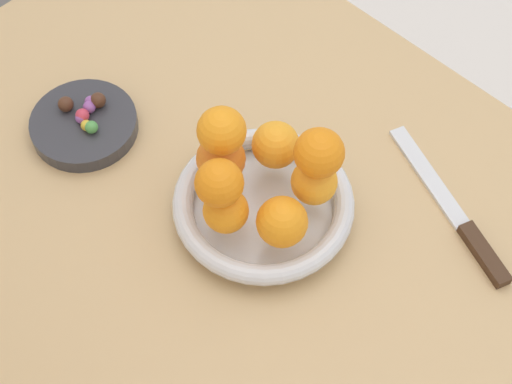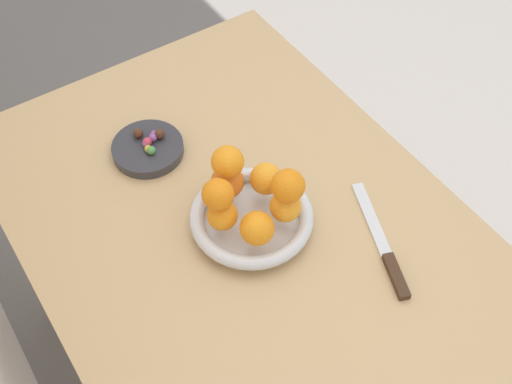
% 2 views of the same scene
% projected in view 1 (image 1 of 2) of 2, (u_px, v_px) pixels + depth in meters
% --- Properties ---
extents(dining_table, '(1.10, 0.76, 0.74)m').
position_uv_depth(dining_table, '(257.00, 252.00, 1.07)').
color(dining_table, tan).
rests_on(dining_table, ground_plane).
extents(fruit_bowl, '(0.23, 0.23, 0.04)m').
position_uv_depth(fruit_bowl, '(263.00, 205.00, 0.98)').
color(fruit_bowl, silver).
rests_on(fruit_bowl, dining_table).
extents(candy_dish, '(0.15, 0.15, 0.02)m').
position_uv_depth(candy_dish, '(84.00, 125.00, 1.07)').
color(candy_dish, '#333338').
rests_on(candy_dish, dining_table).
extents(orange_0, '(0.06, 0.06, 0.06)m').
position_uv_depth(orange_0, '(226.00, 211.00, 0.93)').
color(orange_0, orange).
rests_on(orange_0, fruit_bowl).
extents(orange_1, '(0.06, 0.06, 0.06)m').
position_uv_depth(orange_1, '(282.00, 222.00, 0.91)').
color(orange_1, orange).
rests_on(orange_1, fruit_bowl).
extents(orange_2, '(0.06, 0.06, 0.06)m').
position_uv_depth(orange_2, '(314.00, 182.00, 0.95)').
color(orange_2, orange).
rests_on(orange_2, fruit_bowl).
extents(orange_3, '(0.06, 0.06, 0.06)m').
position_uv_depth(orange_3, '(276.00, 145.00, 0.98)').
color(orange_3, orange).
rests_on(orange_3, fruit_bowl).
extents(orange_4, '(0.06, 0.06, 0.06)m').
position_uv_depth(orange_4, '(220.00, 160.00, 0.96)').
color(orange_4, orange).
rests_on(orange_4, fruit_bowl).
extents(orange_5, '(0.06, 0.06, 0.06)m').
position_uv_depth(orange_5, '(219.00, 183.00, 0.88)').
color(orange_5, orange).
rests_on(orange_5, orange_0).
extents(orange_6, '(0.06, 0.06, 0.06)m').
position_uv_depth(orange_6, '(223.00, 130.00, 0.91)').
color(orange_6, orange).
rests_on(orange_6, orange_4).
extents(orange_7, '(0.06, 0.06, 0.06)m').
position_uv_depth(orange_7, '(319.00, 153.00, 0.90)').
color(orange_7, orange).
rests_on(orange_7, orange_2).
extents(candy_ball_0, '(0.02, 0.02, 0.02)m').
position_uv_depth(candy_ball_0, '(86.00, 125.00, 1.04)').
color(candy_ball_0, gold).
rests_on(candy_ball_0, candy_dish).
extents(candy_ball_1, '(0.02, 0.02, 0.02)m').
position_uv_depth(candy_ball_1, '(66.00, 104.00, 1.06)').
color(candy_ball_1, '#472819').
rests_on(candy_ball_1, candy_dish).
extents(candy_ball_2, '(0.02, 0.02, 0.02)m').
position_uv_depth(candy_ball_2, '(98.00, 100.00, 1.06)').
color(candy_ball_2, '#472819').
rests_on(candy_ball_2, candy_dish).
extents(candy_ball_3, '(0.02, 0.02, 0.02)m').
position_uv_depth(candy_ball_3, '(89.00, 107.00, 1.06)').
color(candy_ball_3, '#8C4C99').
rests_on(candy_ball_3, candy_dish).
extents(candy_ball_4, '(0.02, 0.02, 0.02)m').
position_uv_depth(candy_ball_4, '(81.00, 118.00, 1.05)').
color(candy_ball_4, '#8C4C99').
rests_on(candy_ball_4, candy_dish).
extents(candy_ball_5, '(0.02, 0.02, 0.02)m').
position_uv_depth(candy_ball_5, '(91.00, 127.00, 1.04)').
color(candy_ball_5, '#4C9947').
rests_on(candy_ball_5, candy_dish).
extents(candy_ball_6, '(0.02, 0.02, 0.02)m').
position_uv_depth(candy_ball_6, '(82.00, 115.00, 1.05)').
color(candy_ball_6, '#C6384C').
rests_on(candy_ball_6, candy_dish).
extents(candy_ball_7, '(0.02, 0.02, 0.02)m').
position_uv_depth(candy_ball_7, '(91.00, 102.00, 1.06)').
color(candy_ball_7, '#8C4C99').
rests_on(candy_ball_7, candy_dish).
extents(knife, '(0.25, 0.11, 0.01)m').
position_uv_depth(knife, '(457.00, 216.00, 1.00)').
color(knife, '#3F2819').
rests_on(knife, dining_table).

